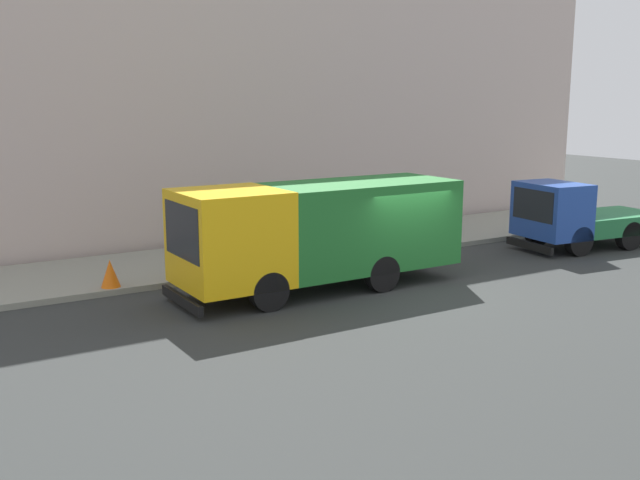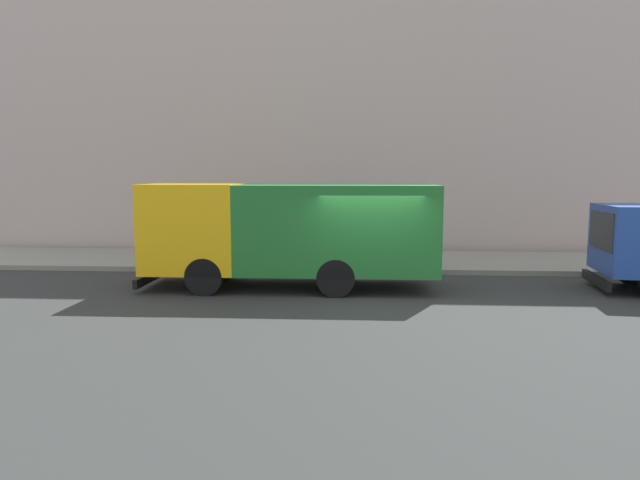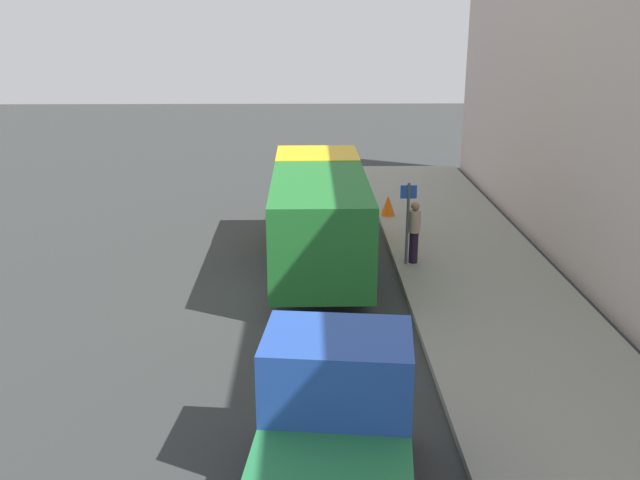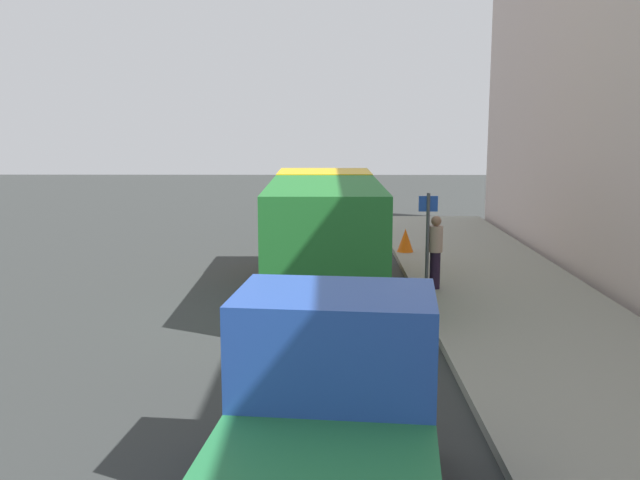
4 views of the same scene
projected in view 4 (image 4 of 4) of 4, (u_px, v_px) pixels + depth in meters
The scene contains 7 objects.
ground at pixel (282, 319), 14.79m from camera, with size 80.00×80.00×0.00m, color #2E302F.
sidewalk at pixel (528, 315), 14.73m from camera, with size 4.27×30.00×0.16m, color gray.
large_utility_truck at pixel (325, 229), 16.60m from camera, with size 2.47×7.65×2.76m.
small_flatbed_truck at pixel (325, 435), 6.90m from camera, with size 2.69×5.29×2.23m.
pedestrian_walking at pixel (435, 250), 16.62m from camera, with size 0.46×0.46×1.73m.
traffic_cone_orange at pixel (405, 240), 21.43m from camera, with size 0.49×0.49×0.70m, color orange.
street_sign_post at pixel (428, 232), 16.47m from camera, with size 0.44×0.08×2.27m.
Camera 4 is at (0.94, -14.31, 4.07)m, focal length 39.84 mm.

